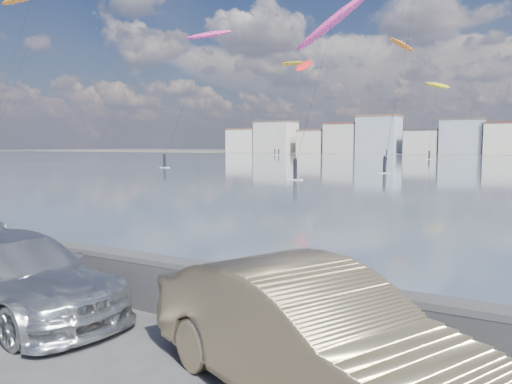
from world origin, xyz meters
TOP-DOWN VIEW (x-y plane):
  - ground at (0.00, 0.00)m, footprint 700.00×700.00m
  - bay_water at (0.00, 91.50)m, footprint 500.00×177.00m
  - seawall at (0.00, 2.70)m, footprint 400.00×0.36m
  - car_silver at (-2.43, 1.25)m, footprint 5.24×2.66m
  - car_champagne at (3.43, 1.14)m, footprint 5.22×3.54m
  - kitesurfer_0 at (-16.38, 50.74)m, footprint 10.03×16.98m
  - kitesurfer_8 at (-72.72, 153.28)m, footprint 8.33×9.97m
  - kitesurfer_11 at (-65.50, 147.64)m, footprint 5.71×17.10m
  - kitesurfer_13 at (-18.98, 125.42)m, footprint 8.78×17.69m
  - kitesurfer_15 at (-34.44, 150.47)m, footprint 7.60×14.50m
  - kitesurfer_18 at (-38.31, 56.61)m, footprint 7.84×9.27m

SIDE VIEW (x-z plane):
  - ground at x=0.00m, z-range 0.00..0.00m
  - bay_water at x=0.00m, z-range 0.01..0.01m
  - seawall at x=0.00m, z-range 0.04..1.12m
  - car_silver at x=-2.43m, z-range 0.00..1.46m
  - car_champagne at x=3.43m, z-range 0.00..1.63m
  - kitesurfer_0 at x=-16.38m, z-range 6.69..27.66m
  - kitesurfer_13 at x=-18.98m, z-range 7.90..27.55m
  - kitesurfer_18 at x=-38.31m, z-range 8.77..28.99m
  - kitesurfer_11 at x=-65.50m, z-range 12.76..45.33m
  - kitesurfer_8 at x=-72.72m, z-range 14.59..47.08m
  - kitesurfer_15 at x=-34.44m, z-range 14.92..50.79m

